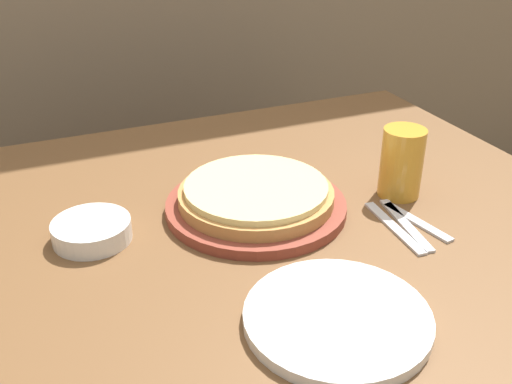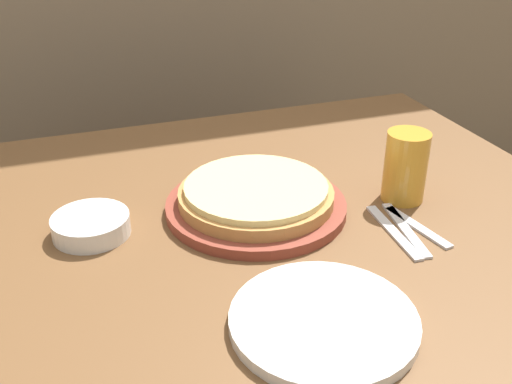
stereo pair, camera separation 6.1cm
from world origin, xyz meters
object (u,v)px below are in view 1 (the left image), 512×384
object	(u,v)px
dinner_plate	(337,318)
side_bowl	(92,231)
pizza_on_board	(256,199)
fork	(394,227)
spoon	(417,222)
dinner_knife	(406,225)
beer_glass	(402,160)

from	to	relation	value
dinner_plate	side_bowl	distance (m)	0.45
pizza_on_board	dinner_plate	distance (m)	0.34
fork	spoon	bearing A→B (deg)	0.00
dinner_plate	fork	size ratio (longest dim) A/B	1.43
side_bowl	pizza_on_board	bearing A→B (deg)	-3.49
dinner_plate	side_bowl	world-z (taller)	side_bowl
dinner_plate	fork	xyz separation A→B (m)	(0.22, 0.18, -0.01)
dinner_plate	pizza_on_board	bearing A→B (deg)	86.62
pizza_on_board	fork	xyz separation A→B (m)	(0.20, -0.16, -0.02)
pizza_on_board	side_bowl	size ratio (longest dim) A/B	2.50
side_bowl	dinner_knife	world-z (taller)	side_bowl
fork	spoon	world-z (taller)	same
fork	dinner_knife	bearing A→B (deg)	0.00
side_bowl	dinner_knife	bearing A→B (deg)	-18.31
dinner_plate	spoon	world-z (taller)	dinner_plate
beer_glass	dinner_plate	size ratio (longest dim) A/B	0.52
side_bowl	spoon	distance (m)	0.58
beer_glass	side_bowl	bearing A→B (deg)	173.41
spoon	dinner_knife	bearing A→B (deg)	180.00
beer_glass	spoon	distance (m)	0.13
dinner_knife	spoon	world-z (taller)	same
pizza_on_board	side_bowl	bearing A→B (deg)	176.51
dinner_knife	pizza_on_board	bearing A→B (deg)	145.48
pizza_on_board	beer_glass	world-z (taller)	beer_glass
side_bowl	dinner_plate	bearing A→B (deg)	-51.90
dinner_knife	fork	bearing A→B (deg)	180.00
side_bowl	fork	size ratio (longest dim) A/B	0.73
pizza_on_board	dinner_knife	xyz separation A→B (m)	(0.23, -0.16, -0.02)
side_bowl	beer_glass	bearing A→B (deg)	-6.59
beer_glass	fork	bearing A→B (deg)	-127.73
side_bowl	dinner_knife	xyz separation A→B (m)	(0.53, -0.17, -0.02)
pizza_on_board	beer_glass	size ratio (longest dim) A/B	2.46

